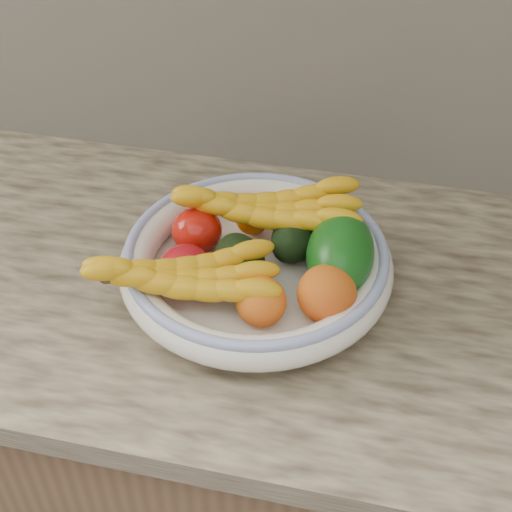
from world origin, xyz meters
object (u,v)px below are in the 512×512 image
(fruit_bowl, at_px, (256,262))
(banana_bunch_front, at_px, (183,280))
(banana_bunch_back, at_px, (266,212))
(green_mango, at_px, (340,254))

(fruit_bowl, relative_size, banana_bunch_front, 1.44)
(fruit_bowl, height_order, banana_bunch_back, banana_bunch_back)
(fruit_bowl, relative_size, green_mango, 2.70)
(banana_bunch_back, xyz_separation_m, banana_bunch_front, (-0.08, -0.16, -0.01))
(green_mango, relative_size, banana_bunch_front, 0.53)
(banana_bunch_back, bearing_deg, green_mango, -33.75)
(green_mango, distance_m, banana_bunch_front, 0.22)
(fruit_bowl, height_order, green_mango, green_mango)
(banana_bunch_back, relative_size, banana_bunch_front, 1.07)
(banana_bunch_front, bearing_deg, green_mango, 10.09)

